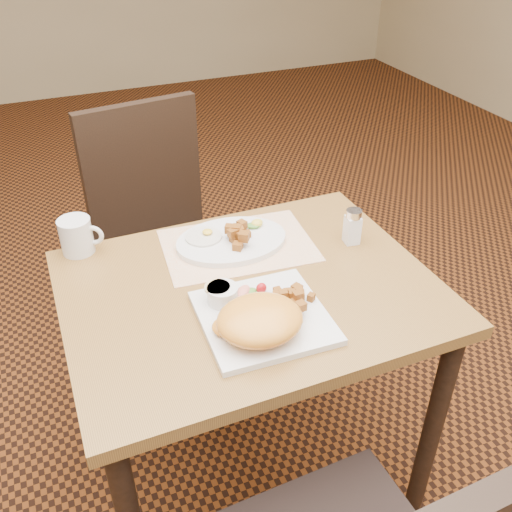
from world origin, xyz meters
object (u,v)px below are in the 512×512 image
Objects in this scene: plate_square at (263,317)px; plate_oval at (231,241)px; table at (250,320)px; salt_shaker at (353,226)px; chair_far at (160,231)px; coffee_mug at (77,236)px.

plate_oval is (0.04, 0.33, 0.00)m from plate_square.
table is at bearing 81.35° from plate_square.
table is 3.21× the size of plate_square.
salt_shaker is (0.35, 0.21, 0.04)m from plate_square.
chair_far reaches higher than coffee_mug.
table is 0.69m from chair_far.
salt_shaker is at bearing -19.06° from coffee_mug.
coffee_mug is (-0.69, 0.24, -0.00)m from salt_shaker.
plate_square is at bearing -149.19° from salt_shaker.
chair_far reaches higher than table.
table is 8.00× the size of coffee_mug.
plate_square is (0.05, -0.81, 0.22)m from chair_far.
plate_oval reaches higher than plate_square.
plate_square is at bearing -52.66° from coffee_mug.
coffee_mug is at bearing 42.55° from chair_far.
chair_far reaches higher than plate_oval.
salt_shaker is at bearing 13.30° from table.
salt_shaker is 0.73m from coffee_mug.
plate_oval is at bearing 82.22° from plate_square.
plate_square is at bearing -98.65° from table.
plate_oval is at bearing 82.80° from table.
plate_square is (-0.02, -0.13, 0.12)m from table.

